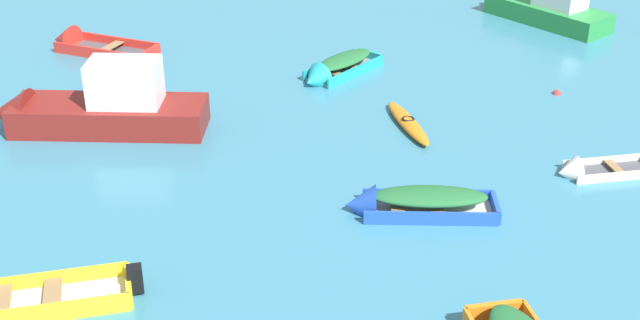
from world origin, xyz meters
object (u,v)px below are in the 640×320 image
object	(u,v)px
motor_launch_maroon_center	(96,107)
mooring_buoy_trailing	(557,94)
rowboat_turquoise_cluster_outer	(334,69)
rowboat_white_back_row_right	(584,171)
rowboat_blue_far_back	(405,203)
motor_launch_green_outer_left	(540,6)
rowboat_red_near_camera	(81,44)
kayak_orange_near_right	(408,123)

from	to	relation	value
motor_launch_maroon_center	mooring_buoy_trailing	distance (m)	15.34
rowboat_turquoise_cluster_outer	rowboat_white_back_row_right	world-z (taller)	rowboat_turquoise_cluster_outer
rowboat_blue_far_back	rowboat_white_back_row_right	bearing A→B (deg)	11.55
rowboat_turquoise_cluster_outer	rowboat_blue_far_back	bearing A→B (deg)	-89.52
motor_launch_green_outer_left	mooring_buoy_trailing	size ratio (longest dim) A/B	20.48
rowboat_blue_far_back	motor_launch_maroon_center	world-z (taller)	motor_launch_maroon_center
rowboat_turquoise_cluster_outer	rowboat_white_back_row_right	xyz separation A→B (m)	(5.56, -8.45, -0.18)
mooring_buoy_trailing	rowboat_white_back_row_right	bearing A→B (deg)	-106.79
rowboat_red_near_camera	mooring_buoy_trailing	size ratio (longest dim) A/B	15.15
rowboat_turquoise_cluster_outer	kayak_orange_near_right	world-z (taller)	rowboat_turquoise_cluster_outer
rowboat_white_back_row_right	rowboat_blue_far_back	xyz separation A→B (m)	(-5.48, -1.12, 0.18)
rowboat_turquoise_cluster_outer	rowboat_white_back_row_right	distance (m)	10.11
rowboat_turquoise_cluster_outer	kayak_orange_near_right	xyz separation A→B (m)	(1.52, -4.53, -0.14)
rowboat_turquoise_cluster_outer	motor_launch_green_outer_left	bearing A→B (deg)	26.65
motor_launch_maroon_center	mooring_buoy_trailing	size ratio (longest dim) A/B	23.44
rowboat_turquoise_cluster_outer	rowboat_white_back_row_right	size ratio (longest dim) A/B	1.25
rowboat_red_near_camera	motor_launch_maroon_center	size ratio (longest dim) A/B	0.65
rowboat_white_back_row_right	kayak_orange_near_right	size ratio (longest dim) A/B	0.84
rowboat_red_near_camera	motor_launch_maroon_center	world-z (taller)	motor_launch_maroon_center
rowboat_red_near_camera	motor_launch_green_outer_left	xyz separation A→B (m)	(18.97, 0.36, 0.42)
rowboat_turquoise_cluster_outer	kayak_orange_near_right	distance (m)	4.78
rowboat_white_back_row_right	motor_launch_green_outer_left	world-z (taller)	motor_launch_green_outer_left
rowboat_white_back_row_right	kayak_orange_near_right	distance (m)	5.62
rowboat_red_near_camera	mooring_buoy_trailing	world-z (taller)	rowboat_red_near_camera
kayak_orange_near_right	mooring_buoy_trailing	distance (m)	5.99
rowboat_turquoise_cluster_outer	rowboat_blue_far_back	size ratio (longest dim) A/B	0.87
rowboat_turquoise_cluster_outer	motor_launch_maroon_center	bearing A→B (deg)	-159.66
motor_launch_maroon_center	mooring_buoy_trailing	xyz separation A→B (m)	(15.32, 0.18, -0.73)
rowboat_white_back_row_right	mooring_buoy_trailing	xyz separation A→B (m)	(1.70, 5.64, -0.12)
motor_launch_maroon_center	kayak_orange_near_right	bearing A→B (deg)	-9.15
rowboat_turquoise_cluster_outer	rowboat_red_near_camera	bearing A→B (deg)	153.37
rowboat_turquoise_cluster_outer	rowboat_white_back_row_right	bearing A→B (deg)	-56.67
rowboat_blue_far_back	mooring_buoy_trailing	distance (m)	9.86
rowboat_turquoise_cluster_outer	kayak_orange_near_right	bearing A→B (deg)	-71.46
rowboat_turquoise_cluster_outer	rowboat_blue_far_back	xyz separation A→B (m)	(0.08, -9.57, 0.01)
rowboat_blue_far_back	rowboat_red_near_camera	distance (m)	16.89
motor_launch_green_outer_left	kayak_orange_near_right	size ratio (longest dim) A/B	1.78
rowboat_blue_far_back	motor_launch_green_outer_left	world-z (taller)	motor_launch_green_outer_left
rowboat_white_back_row_right	rowboat_blue_far_back	world-z (taller)	rowboat_blue_far_back
motor_launch_green_outer_left	kayak_orange_near_right	bearing A→B (deg)	-131.29
rowboat_white_back_row_right	kayak_orange_near_right	xyz separation A→B (m)	(-4.04, 3.92, 0.03)
rowboat_red_near_camera	mooring_buoy_trailing	xyz separation A→B (m)	(16.40, -7.39, -0.19)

